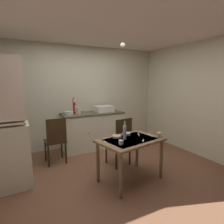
# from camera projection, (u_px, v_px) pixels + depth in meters

# --- Properties ---
(ground_plane) EXTENTS (5.31, 5.31, 0.00)m
(ground_plane) POSITION_uv_depth(u_px,v_px,m) (111.00, 174.00, 3.41)
(ground_plane) COLOR brown
(wall_back) EXTENTS (4.41, 0.10, 2.53)m
(wall_back) POSITION_uv_depth(u_px,v_px,m) (79.00, 97.00, 4.79)
(wall_back) COLOR beige
(wall_back) RESTS_ON ground
(wall_right) EXTENTS (0.10, 3.60, 2.53)m
(wall_right) POSITION_uv_depth(u_px,v_px,m) (199.00, 99.00, 4.20)
(wall_right) COLOR beige
(wall_right) RESTS_ON ground
(ceiling_slab) EXTENTS (4.41, 3.60, 0.10)m
(ceiling_slab) POSITION_uv_depth(u_px,v_px,m) (111.00, 23.00, 2.99)
(ceiling_slab) COLOR white
(counter_cabinet) EXTENTS (1.50, 0.64, 0.90)m
(counter_cabinet) POSITION_uv_depth(u_px,v_px,m) (93.00, 130.00, 4.69)
(counter_cabinet) COLOR beige
(counter_cabinet) RESTS_ON ground
(sink_basin) EXTENTS (0.44, 0.34, 0.15)m
(sink_basin) POSITION_uv_depth(u_px,v_px,m) (104.00, 109.00, 4.74)
(sink_basin) COLOR white
(sink_basin) RESTS_ON counter_cabinet
(hand_pump) EXTENTS (0.05, 0.27, 0.39)m
(hand_pump) POSITION_uv_depth(u_px,v_px,m) (74.00, 107.00, 4.42)
(hand_pump) COLOR #B21E19
(hand_pump) RESTS_ON counter_cabinet
(mixing_bowl_counter) EXTENTS (0.21, 0.21, 0.08)m
(mixing_bowl_counter) POSITION_uv_depth(u_px,v_px,m) (69.00, 113.00, 4.29)
(mixing_bowl_counter) COLOR #ADD1C1
(mixing_bowl_counter) RESTS_ON counter_cabinet
(stoneware_crock) EXTENTS (0.12, 0.12, 0.15)m
(stoneware_crock) POSITION_uv_depth(u_px,v_px,m) (78.00, 111.00, 4.43)
(stoneware_crock) COLOR beige
(stoneware_crock) RESTS_ON counter_cabinet
(dining_table) EXTENTS (1.15, 0.88, 0.72)m
(dining_table) POSITION_uv_depth(u_px,v_px,m) (130.00, 145.00, 3.11)
(dining_table) COLOR brown
(dining_table) RESTS_ON ground
(chair_far_side) EXTENTS (0.46, 0.46, 0.96)m
(chair_far_side) POSITION_uv_depth(u_px,v_px,m) (120.00, 141.00, 3.69)
(chair_far_side) COLOR #342714
(chair_far_side) RESTS_ON ground
(chair_by_counter) EXTENTS (0.41, 0.41, 0.95)m
(chair_by_counter) POSITION_uv_depth(u_px,v_px,m) (56.00, 139.00, 3.77)
(chair_by_counter) COLOR #2E2314
(chair_by_counter) RESTS_ON ground
(serving_bowl_wide) EXTENTS (0.15, 0.15, 0.04)m
(serving_bowl_wide) POSITION_uv_depth(u_px,v_px,m) (126.00, 134.00, 3.33)
(serving_bowl_wide) COLOR #9EB2C6
(serving_bowl_wide) RESTS_ON dining_table
(soup_bowl_small) EXTENTS (0.16, 0.16, 0.03)m
(soup_bowl_small) POSITION_uv_depth(u_px,v_px,m) (117.00, 136.00, 3.19)
(soup_bowl_small) COLOR tan
(soup_bowl_small) RESTS_ON dining_table
(teacup_cream) EXTENTS (0.07, 0.07, 0.07)m
(teacup_cream) POSITION_uv_depth(u_px,v_px,m) (121.00, 142.00, 2.82)
(teacup_cream) COLOR white
(teacup_cream) RESTS_ON dining_table
(mug_tall) EXTENTS (0.07, 0.07, 0.09)m
(mug_tall) POSITION_uv_depth(u_px,v_px,m) (159.00, 135.00, 3.17)
(mug_tall) COLOR beige
(mug_tall) RESTS_ON dining_table
(glass_bottle) EXTENTS (0.06, 0.06, 0.31)m
(glass_bottle) POSITION_uv_depth(u_px,v_px,m) (125.00, 132.00, 3.05)
(glass_bottle) COLOR #B7BCC1
(glass_bottle) RESTS_ON dining_table
(table_knife) EXTENTS (0.11, 0.19, 0.00)m
(table_knife) POSITION_uv_depth(u_px,v_px,m) (138.00, 134.00, 3.36)
(table_knife) COLOR silver
(table_knife) RESTS_ON dining_table
(teaspoon_near_bowl) EXTENTS (0.02, 0.14, 0.00)m
(teaspoon_near_bowl) POSITION_uv_depth(u_px,v_px,m) (150.00, 136.00, 3.28)
(teaspoon_near_bowl) COLOR beige
(teaspoon_near_bowl) RESTS_ON dining_table
(teaspoon_by_cup) EXTENTS (0.10, 0.12, 0.00)m
(teaspoon_by_cup) POSITION_uv_depth(u_px,v_px,m) (143.00, 141.00, 3.00)
(teaspoon_by_cup) COLOR beige
(teaspoon_by_cup) RESTS_ON dining_table
(serving_spoon) EXTENTS (0.02, 0.14, 0.00)m
(serving_spoon) POSITION_uv_depth(u_px,v_px,m) (106.00, 142.00, 2.92)
(serving_spoon) COLOR beige
(serving_spoon) RESTS_ON dining_table
(pendant_bulb) EXTENTS (0.08, 0.08, 0.08)m
(pendant_bulb) POSITION_uv_depth(u_px,v_px,m) (123.00, 45.00, 3.11)
(pendant_bulb) COLOR #F9EFCC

